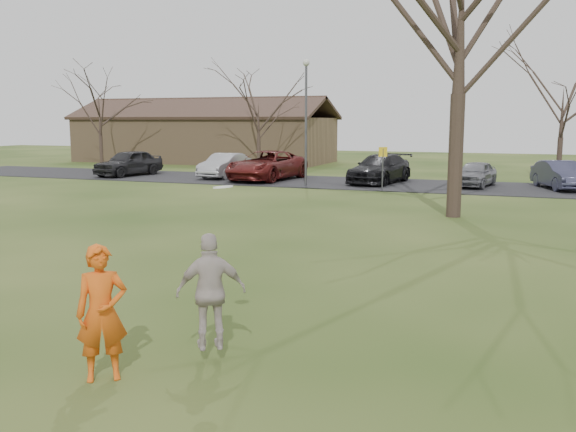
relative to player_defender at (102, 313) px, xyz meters
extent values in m
plane|color=#1E380F|center=(0.77, 0.69, -0.88)|extent=(120.00, 120.00, 0.00)
cube|color=black|center=(0.77, 25.69, -0.86)|extent=(62.00, 6.50, 0.04)
imported|color=#D75211|center=(0.00, 0.00, 0.00)|extent=(0.77, 0.73, 1.77)
imported|color=black|center=(-17.15, 25.23, -0.07)|extent=(2.58, 4.78, 1.54)
imported|color=#9F9EA4|center=(-11.19, 26.12, -0.15)|extent=(1.62, 4.27, 1.39)
imported|color=#5A1615|center=(-8.33, 25.57, -0.04)|extent=(3.28, 6.04, 1.61)
imported|color=black|center=(-2.10, 26.15, -0.10)|extent=(2.93, 5.42, 1.49)
imported|color=slate|center=(2.76, 25.97, -0.20)|extent=(2.17, 3.96, 1.28)
imported|color=#33344C|center=(6.66, 26.26, -0.17)|extent=(2.73, 4.35, 1.35)
imported|color=#B4A6A2|center=(1.04, 1.00, 0.12)|extent=(1.01, 0.84, 1.61)
cylinder|color=white|center=(1.15, 1.20, 1.54)|extent=(0.27, 0.27, 0.06)
cube|color=#8C6D4C|center=(-19.23, 38.69, 0.87)|extent=(20.00, 8.00, 3.50)
cube|color=#33231C|center=(-19.23, 36.64, 3.37)|extent=(20.60, 4.40, 1.78)
cube|color=#33231C|center=(-19.23, 40.74, 3.37)|extent=(20.60, 4.40, 1.78)
cube|color=#38281E|center=(-19.23, 38.69, 4.07)|extent=(20.60, 0.45, 0.20)
cylinder|color=#47474C|center=(-5.23, 23.19, 2.12)|extent=(0.12, 0.12, 6.00)
sphere|color=beige|center=(-5.23, 23.19, 5.22)|extent=(0.34, 0.34, 0.34)
cylinder|color=#47474C|center=(-1.23, 22.69, 0.12)|extent=(0.06, 0.06, 2.00)
cube|color=yellow|center=(-1.23, 22.69, 0.97)|extent=(0.35, 0.35, 0.45)
camera|label=1|loc=(4.91, -6.33, 2.43)|focal=38.87mm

